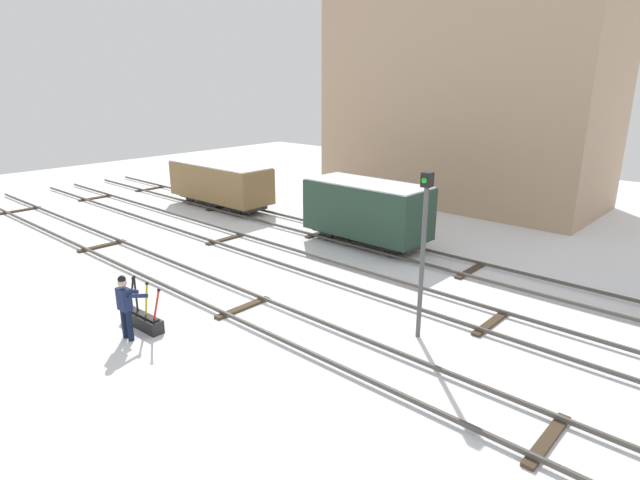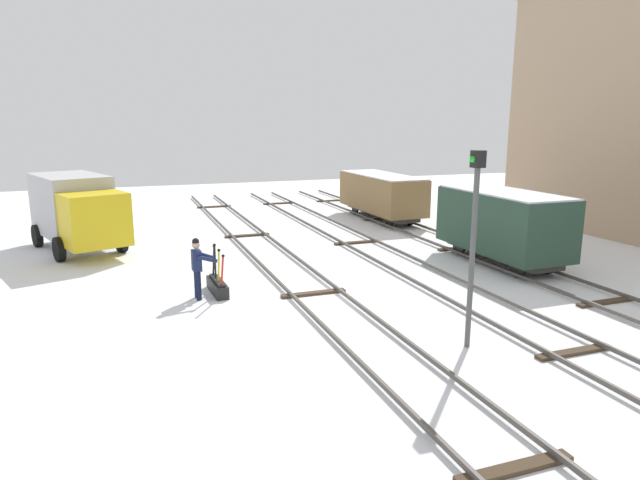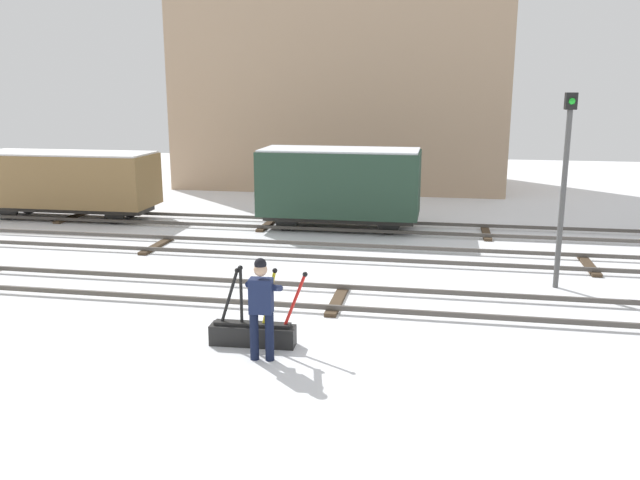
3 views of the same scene
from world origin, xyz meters
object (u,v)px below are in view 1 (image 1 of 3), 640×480
Objects in this scene: switch_lever_frame at (143,319)px; freight_car_back_track at (367,210)px; rail_worker at (126,303)px; freight_car_far_end at (220,183)px; signal_post at (423,241)px.

freight_car_back_track is at bearing 87.71° from switch_lever_frame.
freight_car_far_end is at bearing 130.68° from rail_worker.
signal_post is at bearing 40.84° from rail_worker.
switch_lever_frame is 0.40× the size of signal_post.
signal_post is (5.84, 4.58, 2.38)m from switch_lever_frame.
freight_car_far_end reaches higher than switch_lever_frame.
freight_car_far_end is (-15.35, 5.40, -1.30)m from signal_post.
rail_worker is at bearing -88.36° from freight_car_back_track.
freight_car_back_track is at bearing 137.23° from signal_post.
freight_car_far_end is (-9.51, 9.98, 1.08)m from switch_lever_frame.
freight_car_far_end is (-9.84, 10.56, 0.34)m from rail_worker.
signal_post is at bearing -19.91° from freight_car_far_end.
freight_car_far_end is at bearing 131.32° from switch_lever_frame.
signal_post reaches higher than switch_lever_frame.
switch_lever_frame is at bearing -90.14° from freight_car_back_track.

